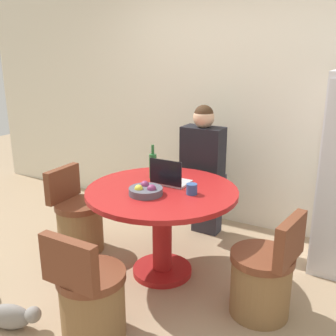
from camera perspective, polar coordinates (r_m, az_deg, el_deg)
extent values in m
plane|color=#9E8466|center=(3.25, -2.56, -17.82)|extent=(12.00, 12.00, 0.00)
cube|color=silver|center=(4.20, 9.39, 9.15)|extent=(7.00, 0.06, 2.60)
cylinder|color=maroon|center=(3.50, -0.83, -14.57)|extent=(0.50, 0.50, 0.05)
cylinder|color=maroon|center=(3.32, -0.86, -9.21)|extent=(0.16, 0.16, 0.68)
cylinder|color=maroon|center=(3.18, -0.89, -3.39)|extent=(1.23, 1.23, 0.04)
cylinder|color=brown|center=(2.80, -10.82, -19.28)|extent=(0.43, 0.43, 0.43)
cylinder|color=brown|center=(2.66, -11.11, -15.10)|extent=(0.45, 0.45, 0.06)
cube|color=brown|center=(2.46, -14.19, -13.26)|extent=(0.41, 0.07, 0.31)
cylinder|color=brown|center=(3.87, -12.58, -8.59)|extent=(0.43, 0.43, 0.43)
cylinder|color=brown|center=(3.77, -12.81, -5.29)|extent=(0.45, 0.45, 0.06)
cube|color=brown|center=(3.82, -15.05, -2.21)|extent=(0.08, 0.41, 0.31)
cylinder|color=brown|center=(3.02, 13.24, -16.44)|extent=(0.43, 0.43, 0.43)
cylinder|color=brown|center=(2.90, 13.56, -12.46)|extent=(0.45, 0.45, 0.06)
cube|color=brown|center=(2.76, 17.31, -10.04)|extent=(0.12, 0.41, 0.31)
cube|color=#2D2D38|center=(4.15, 5.65, -6.03)|extent=(0.28, 0.16, 0.48)
cube|color=#2D2D38|center=(3.98, 5.43, -2.22)|extent=(0.32, 0.36, 0.14)
cube|color=black|center=(3.82, 5.07, 2.12)|extent=(0.40, 0.22, 0.52)
sphere|color=tan|center=(3.75, 5.21, 7.32)|extent=(0.20, 0.20, 0.20)
sphere|color=#382314|center=(3.74, 5.22, 7.70)|extent=(0.19, 0.19, 0.19)
cube|color=#B7B7BC|center=(3.31, 0.56, -2.02)|extent=(0.29, 0.21, 0.02)
cube|color=black|center=(3.19, -0.37, -0.64)|extent=(0.29, 0.01, 0.21)
cylinder|color=#4C4C56|center=(3.05, -3.25, -3.38)|extent=(0.26, 0.26, 0.05)
sphere|color=#7A2D5B|center=(3.00, -2.39, -3.05)|extent=(0.07, 0.07, 0.07)
sphere|color=#7A2D5B|center=(3.09, -3.38, -2.47)|extent=(0.07, 0.07, 0.07)
sphere|color=gold|center=(3.01, -4.27, -3.03)|extent=(0.07, 0.07, 0.07)
cylinder|color=#2D4C84|center=(3.05, 3.46, -3.07)|extent=(0.09, 0.09, 0.08)
cylinder|color=#23602D|center=(3.41, -2.21, 0.27)|extent=(0.06, 0.06, 0.21)
cylinder|color=#23602D|center=(3.37, -2.24, 2.69)|extent=(0.03, 0.03, 0.08)
ellipsoid|color=gray|center=(3.08, -22.01, -19.35)|extent=(0.33, 0.23, 0.18)
sphere|color=gray|center=(2.98, -19.00, -19.49)|extent=(0.11, 0.11, 0.11)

